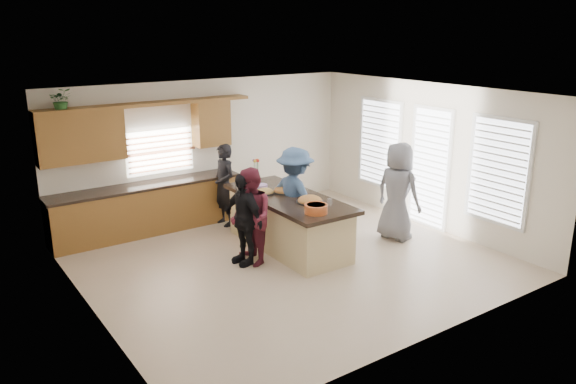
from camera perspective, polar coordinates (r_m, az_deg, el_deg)
floor at (r=9.54m, az=0.23°, el=-6.99°), size 6.50×6.50×0.00m
room_shell at (r=8.96m, az=0.25°, el=4.23°), size 6.52×6.02×2.81m
back_cabinetry at (r=10.91m, az=-14.47°, el=0.58°), size 4.08×0.66×2.46m
right_wall_glazing at (r=11.11m, az=14.40°, el=3.17°), size 0.06×4.00×2.25m
island at (r=9.95m, az=0.06°, el=-3.19°), size 1.19×2.72×0.95m
platter_front at (r=9.45m, az=2.25°, el=-0.91°), size 0.46×0.46×0.19m
platter_mid at (r=10.03m, az=-0.38°, el=0.13°), size 0.42×0.42×0.17m
platter_back at (r=9.96m, az=-2.35°, el=-0.01°), size 0.35×0.35×0.14m
salad_bowl at (r=8.91m, az=2.87°, el=-1.66°), size 0.37×0.37×0.14m
clear_cup at (r=9.32m, az=4.26°, el=-1.02°), size 0.08×0.08×0.11m
plate_stack at (r=10.34m, az=-2.75°, el=0.62°), size 0.23×0.23×0.05m
flower_vase at (r=10.67m, az=-3.24°, el=2.29°), size 0.14×0.14×0.45m
potted_plant at (r=10.31m, az=-22.05°, el=8.64°), size 0.42×0.37×0.41m
woman_left_back at (r=11.06m, az=-6.50°, el=0.70°), size 0.42×0.61×1.63m
woman_left_mid at (r=9.18m, az=-3.79°, el=-2.55°), size 0.73×0.88×1.62m
woman_left_front at (r=9.21m, az=-4.55°, el=-2.73°), size 0.48×0.95×1.55m
woman_right_back at (r=9.96m, az=0.73°, el=-0.49°), size 0.85×1.25×1.78m
woman_right_front at (r=10.42m, az=11.09°, el=0.05°), size 0.73×0.98×1.82m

